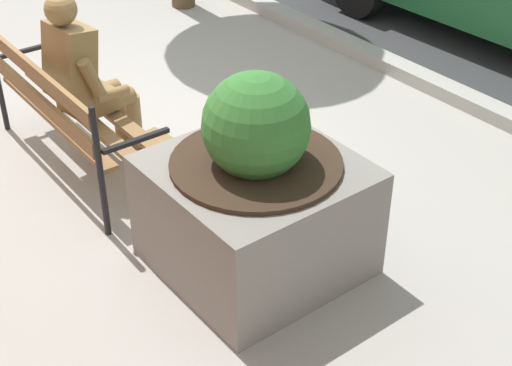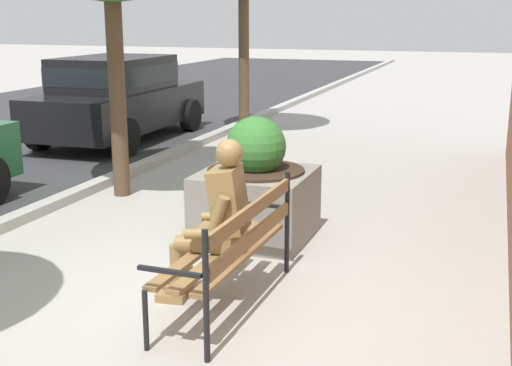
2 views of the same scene
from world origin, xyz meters
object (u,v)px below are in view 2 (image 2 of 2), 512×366
object	(u,v)px
bronze_statue_seated	(212,224)
parked_car_black	(118,96)
park_bench	(234,244)
concrete_planter	(256,192)

from	to	relation	value
bronze_statue_seated	parked_car_black	bearing A→B (deg)	36.44
parked_car_black	park_bench	bearing A→B (deg)	-142.60
parked_car_black	bronze_statue_seated	bearing A→B (deg)	-143.56
bronze_statue_seated	parked_car_black	distance (m)	7.65
concrete_planter	park_bench	bearing A→B (deg)	-166.18
bronze_statue_seated	parked_car_black	world-z (taller)	parked_car_black
park_bench	parked_car_black	bearing A→B (deg)	37.40
park_bench	parked_car_black	size ratio (longest dim) A/B	0.44
bronze_statue_seated	parked_car_black	size ratio (longest dim) A/B	0.33
bronze_statue_seated	park_bench	bearing A→B (deg)	-107.98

